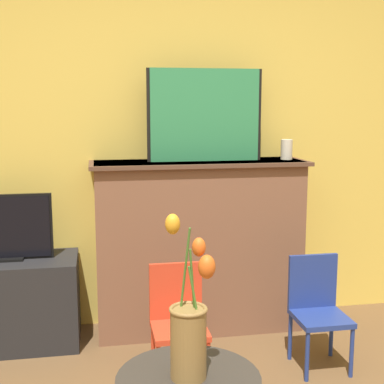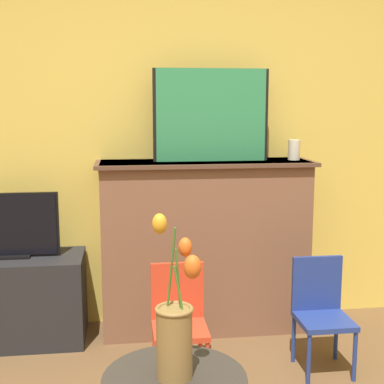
# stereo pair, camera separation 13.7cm
# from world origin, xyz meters

# --- Properties ---
(wall_back) EXTENTS (8.00, 0.06, 2.70)m
(wall_back) POSITION_xyz_m (0.00, 2.13, 1.35)
(wall_back) COLOR #EAC651
(wall_back) RESTS_ON ground
(fireplace_mantel) EXTENTS (1.42, 0.42, 1.15)m
(fireplace_mantel) POSITION_xyz_m (0.14, 1.91, 0.59)
(fireplace_mantel) COLOR brown
(fireplace_mantel) RESTS_ON ground
(painting) EXTENTS (0.75, 0.03, 0.59)m
(painting) POSITION_xyz_m (0.18, 1.92, 1.45)
(painting) COLOR black
(painting) RESTS_ON fireplace_mantel
(mantel_candle) EXTENTS (0.08, 0.08, 0.13)m
(mantel_candle) POSITION_xyz_m (0.74, 1.91, 1.22)
(mantel_candle) COLOR silver
(mantel_candle) RESTS_ON fireplace_mantel
(tv_stand) EXTENTS (0.87, 0.44, 0.56)m
(tv_stand) POSITION_xyz_m (-1.09, 1.86, 0.28)
(tv_stand) COLOR #232326
(tv_stand) RESTS_ON ground
(tv_monitor) EXTENTS (0.58, 0.12, 0.41)m
(tv_monitor) POSITION_xyz_m (-1.09, 1.87, 0.76)
(tv_monitor) COLOR black
(tv_monitor) RESTS_ON tv_stand
(chair_red) EXTENTS (0.30, 0.30, 0.64)m
(chair_red) POSITION_xyz_m (-0.10, 1.26, 0.36)
(chair_red) COLOR red
(chair_red) RESTS_ON ground
(chair_blue) EXTENTS (0.30, 0.30, 0.64)m
(chair_blue) POSITION_xyz_m (0.72, 1.28, 0.36)
(chair_blue) COLOR navy
(chair_blue) RESTS_ON ground
(vase_tulips) EXTENTS (0.16, 0.16, 0.57)m
(vase_tulips) POSITION_xyz_m (-0.22, 0.22, 0.75)
(vase_tulips) COLOR olive
(vase_tulips) RESTS_ON side_table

